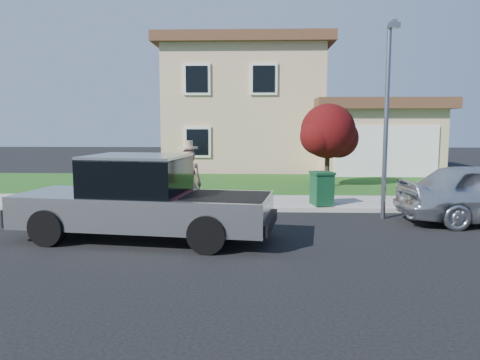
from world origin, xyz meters
The scene contains 10 objects.
ground centered at (0.00, 0.00, 0.00)m, with size 80.00×80.00×0.00m, color black.
curb centered at (1.00, 2.90, 0.06)m, with size 40.00×0.20×0.12m, color gray.
sidewalk centered at (1.00, 4.00, 0.07)m, with size 40.00×2.00×0.15m, color gray.
lawn centered at (1.00, 8.50, 0.05)m, with size 40.00×7.00×0.10m, color #1A5117.
house centered at (1.31, 16.38, 3.17)m, with size 14.00×11.30×6.85m.
pickup_truck centered at (-1.77, -0.40, 0.85)m, with size 5.74×2.63×1.82m.
woman centered at (-1.04, 1.36, 0.98)m, with size 0.74×0.55×2.06m.
ornamental_tree centered at (3.39, 7.58, 2.11)m, with size 2.29×2.06×3.14m.
trash_bin centered at (2.55, 3.22, 0.64)m, with size 0.72×0.79×0.96m.
street_lamp centered at (3.99, 1.95, 2.83)m, with size 0.25×0.64×4.97m.
Camera 1 is at (0.65, -10.21, 2.47)m, focal length 35.00 mm.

